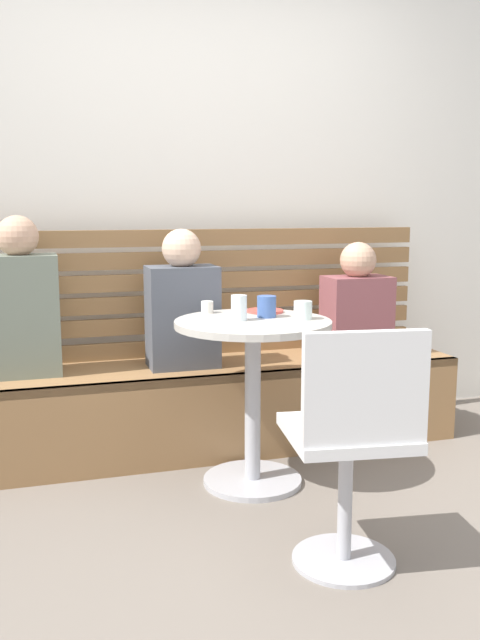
% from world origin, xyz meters
% --- Properties ---
extents(ground, '(8.00, 8.00, 0.00)m').
position_xyz_m(ground, '(0.00, 0.00, 0.00)').
color(ground, '#70665B').
extents(back_wall, '(5.20, 0.10, 2.90)m').
position_xyz_m(back_wall, '(0.00, 1.64, 1.45)').
color(back_wall, white).
rests_on(back_wall, ground).
extents(booth_bench, '(2.70, 0.52, 0.44)m').
position_xyz_m(booth_bench, '(0.00, 1.20, 0.22)').
color(booth_bench, olive).
rests_on(booth_bench, ground).
extents(booth_backrest, '(2.65, 0.04, 0.67)m').
position_xyz_m(booth_backrest, '(0.00, 1.44, 0.78)').
color(booth_backrest, olive).
rests_on(booth_backrest, booth_bench).
extents(cafe_table, '(0.68, 0.68, 0.74)m').
position_xyz_m(cafe_table, '(0.14, 0.70, 0.52)').
color(cafe_table, '#ADADB2').
rests_on(cafe_table, ground).
extents(white_chair, '(0.45, 0.45, 0.85)m').
position_xyz_m(white_chair, '(0.22, -0.12, 0.46)').
color(white_chair, '#ADADB2').
rests_on(white_chair, ground).
extents(person_adult, '(0.34, 0.22, 0.75)m').
position_xyz_m(person_adult, '(-0.82, 1.24, 0.77)').
color(person_adult, slate).
rests_on(person_adult, booth_bench).
extents(person_child_left, '(0.34, 0.22, 0.68)m').
position_xyz_m(person_child_left, '(-0.07, 1.19, 0.74)').
color(person_child_left, '#4C515B').
rests_on(person_child_left, booth_bench).
extents(person_child_middle, '(0.34, 0.22, 0.60)m').
position_xyz_m(person_child_middle, '(0.88, 1.18, 0.70)').
color(person_child_middle, brown).
rests_on(person_child_middle, booth_bench).
extents(cup_mug_blue, '(0.08, 0.08, 0.09)m').
position_xyz_m(cup_mug_blue, '(0.22, 0.76, 0.79)').
color(cup_mug_blue, '#3D5B9E').
rests_on(cup_mug_blue, cafe_table).
extents(cup_water_clear, '(0.07, 0.07, 0.11)m').
position_xyz_m(cup_water_clear, '(0.08, 0.71, 0.80)').
color(cup_water_clear, white).
rests_on(cup_water_clear, cafe_table).
extents(cup_glass_short, '(0.08, 0.08, 0.08)m').
position_xyz_m(cup_glass_short, '(0.35, 0.66, 0.78)').
color(cup_glass_short, silver).
rests_on(cup_glass_short, cafe_table).
extents(cup_espresso_small, '(0.06, 0.06, 0.05)m').
position_xyz_m(cup_espresso_small, '(-0.00, 0.95, 0.77)').
color(cup_espresso_small, silver).
rests_on(cup_espresso_small, cafe_table).
extents(plate_small, '(0.17, 0.17, 0.01)m').
position_xyz_m(plate_small, '(0.26, 0.89, 0.75)').
color(plate_small, '#DB4C42').
rests_on(plate_small, cafe_table).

